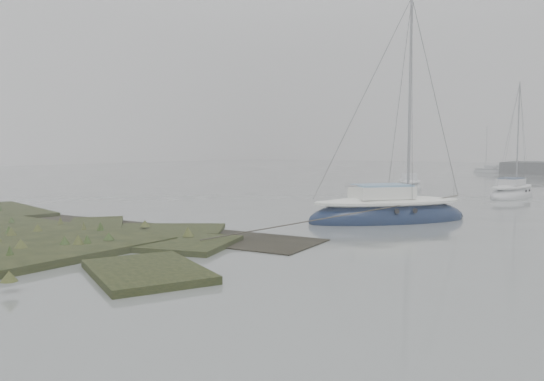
{
  "coord_description": "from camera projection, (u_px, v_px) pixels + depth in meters",
  "views": [
    {
      "loc": [
        10.47,
        -9.2,
        3.15
      ],
      "look_at": [
        0.88,
        4.3,
        1.8
      ],
      "focal_mm": 35.0,
      "sensor_mm": 36.0,
      "label": 1
    }
  ],
  "objects": [
    {
      "name": "ground",
      "position": [
        468.0,
        191.0,
        38.15
      ],
      "size": [
        160.0,
        160.0,
        0.0
      ],
      "primitive_type": "plane",
      "color": "slate",
      "rests_on": "ground"
    },
    {
      "name": "sailboat_main",
      "position": [
        388.0,
        214.0,
        22.63
      ],
      "size": [
        6.42,
        7.07,
        10.18
      ],
      "rotation": [
        0.0,
        0.0,
        -0.69
      ],
      "color": "#0C1937",
      "rests_on": "ground"
    },
    {
      "name": "sailboat_white",
      "position": [
        512.0,
        193.0,
        33.78
      ],
      "size": [
        2.55,
        5.81,
        7.93
      ],
      "rotation": [
        0.0,
        0.0,
        -0.13
      ],
      "color": "silver",
      "rests_on": "ground"
    },
    {
      "name": "sailboat_far_a",
      "position": [
        409.0,
        186.0,
        40.09
      ],
      "size": [
        3.55,
        5.58,
        7.49
      ],
      "rotation": [
        0.0,
        0.0,
        0.37
      ],
      "color": "silver",
      "rests_on": "ground"
    },
    {
      "name": "sailboat_far_c",
      "position": [
        490.0,
        171.0,
        65.71
      ],
      "size": [
        4.59,
        2.23,
        6.21
      ],
      "rotation": [
        0.0,
        0.0,
        1.39
      ],
      "color": "#B4BABE",
      "rests_on": "ground"
    }
  ]
}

